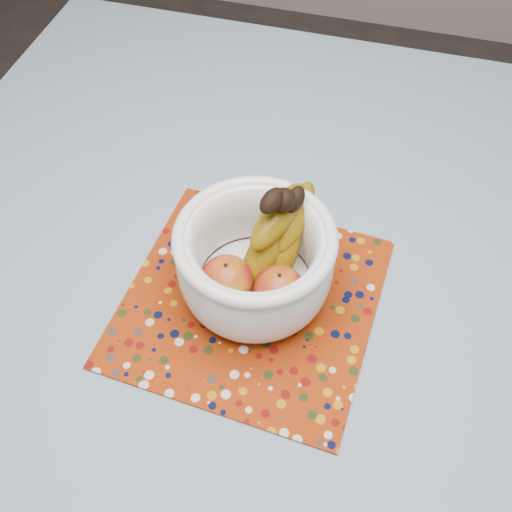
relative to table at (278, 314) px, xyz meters
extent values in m
plane|color=#2D2826|center=(0.00, 0.00, -0.67)|extent=(4.00, 4.00, 0.00)
cube|color=brown|center=(0.00, 0.00, 0.06)|extent=(1.20, 1.20, 0.04)
cylinder|color=brown|center=(-0.53, 0.53, -0.32)|extent=(0.06, 0.06, 0.71)
cube|color=slate|center=(0.00, 0.00, 0.08)|extent=(1.32, 1.32, 0.01)
cube|color=#8E2A07|center=(-0.03, -0.04, 0.09)|extent=(0.38, 0.38, 0.00)
cylinder|color=white|center=(-0.03, -0.02, 0.10)|extent=(0.11, 0.11, 0.01)
cylinder|color=white|center=(-0.03, -0.02, 0.11)|extent=(0.16, 0.16, 0.01)
torus|color=white|center=(-0.03, -0.02, 0.22)|extent=(0.22, 0.22, 0.02)
ellipsoid|color=maroon|center=(-0.06, -0.05, 0.15)|extent=(0.07, 0.07, 0.07)
ellipsoid|color=maroon|center=(0.01, -0.05, 0.15)|extent=(0.07, 0.07, 0.06)
sphere|color=black|center=(-0.01, 0.03, 0.24)|extent=(0.03, 0.03, 0.03)
camera|label=1|loc=(0.10, -0.50, 0.83)|focal=42.00mm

